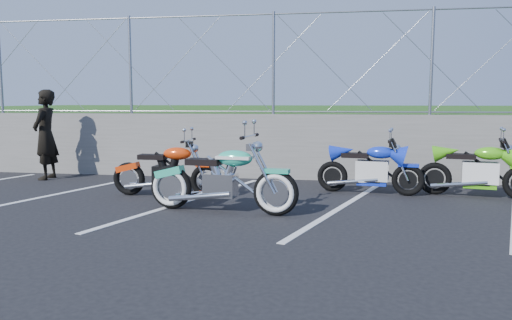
% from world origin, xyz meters
% --- Properties ---
extents(ground, '(90.00, 90.00, 0.00)m').
position_xyz_m(ground, '(0.00, 0.00, 0.00)').
color(ground, black).
rests_on(ground, ground).
extents(retaining_wall, '(30.00, 0.22, 1.30)m').
position_xyz_m(retaining_wall, '(0.00, 3.50, 0.65)').
color(retaining_wall, '#63625E').
rests_on(retaining_wall, ground).
extents(grass_field, '(30.00, 20.00, 1.30)m').
position_xyz_m(grass_field, '(0.00, 13.50, 0.65)').
color(grass_field, '#1F4813').
rests_on(grass_field, ground).
extents(chain_link_fence, '(28.00, 0.03, 2.00)m').
position_xyz_m(chain_link_fence, '(0.00, 3.50, 2.30)').
color(chain_link_fence, gray).
rests_on(chain_link_fence, retaining_wall).
extents(parking_lines, '(18.29, 4.31, 0.01)m').
position_xyz_m(parking_lines, '(1.20, 1.00, 0.00)').
color(parking_lines, silver).
rests_on(parking_lines, ground).
extents(cruiser_turquoise, '(2.20, 0.69, 1.10)m').
position_xyz_m(cruiser_turquoise, '(0.73, 0.30, 0.44)').
color(cruiser_turquoise, black).
rests_on(cruiser_turquoise, ground).
extents(naked_orange, '(1.89, 0.64, 0.94)m').
position_xyz_m(naked_orange, '(-0.42, 1.28, 0.40)').
color(naked_orange, black).
rests_on(naked_orange, ground).
extents(sportbike_green, '(1.81, 0.64, 0.95)m').
position_xyz_m(sportbike_green, '(4.56, 2.07, 0.41)').
color(sportbike_green, black).
rests_on(sportbike_green, ground).
extents(sportbike_blue, '(1.77, 0.63, 0.92)m').
position_xyz_m(sportbike_blue, '(2.85, 2.10, 0.40)').
color(sportbike_blue, black).
rests_on(sportbike_blue, ground).
extents(person_standing, '(0.50, 0.69, 1.79)m').
position_xyz_m(person_standing, '(-3.46, 2.64, 0.89)').
color(person_standing, black).
rests_on(person_standing, ground).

